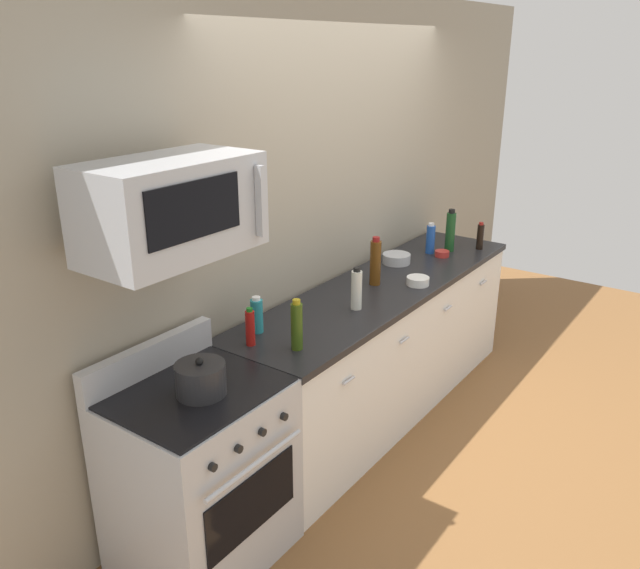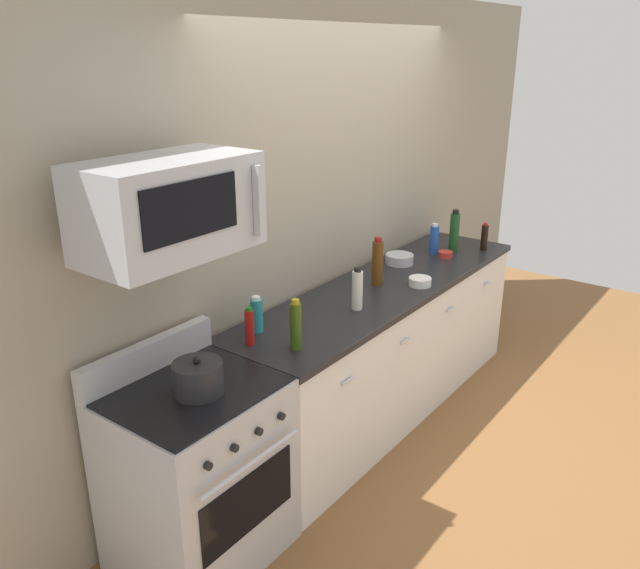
{
  "view_description": "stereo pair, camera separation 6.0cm",
  "coord_description": "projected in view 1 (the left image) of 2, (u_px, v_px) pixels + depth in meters",
  "views": [
    {
      "loc": [
        -3.4,
        -1.93,
        2.37
      ],
      "look_at": [
        -0.79,
        -0.05,
        1.16
      ],
      "focal_mm": 35.99,
      "sensor_mm": 36.0,
      "label": 1
    },
    {
      "loc": [
        -3.37,
        -1.97,
        2.37
      ],
      "look_at": [
        -0.79,
        -0.05,
        1.16
      ],
      "focal_mm": 35.99,
      "sensor_mm": 36.0,
      "label": 2
    }
  ],
  "objects": [
    {
      "name": "bottle_olive_oil",
      "position": [
        297.0,
        326.0,
        3.22
      ],
      "size": [
        0.06,
        0.06,
        0.27
      ],
      "color": "#385114",
      "rests_on": "countertop_slab"
    },
    {
      "name": "bottle_hot_sauce_red",
      "position": [
        250.0,
        327.0,
        3.27
      ],
      "size": [
        0.05,
        0.05,
        0.2
      ],
      "color": "#B21914",
      "rests_on": "countertop_slab"
    },
    {
      "name": "microwave",
      "position": [
        171.0,
        208.0,
        2.6
      ],
      "size": [
        0.74,
        0.44,
        0.4
      ],
      "color": "#B7BABF"
    },
    {
      "name": "counter_unit",
      "position": [
        382.0,
        348.0,
        4.31
      ],
      "size": [
        2.62,
        0.66,
        0.92
      ],
      "color": "white",
      "rests_on": "ground_plane"
    },
    {
      "name": "bowl_steel_prep",
      "position": [
        396.0,
        258.0,
        4.52
      ],
      "size": [
        0.2,
        0.2,
        0.07
      ],
      "color": "#B2B5BA",
      "rests_on": "countertop_slab"
    },
    {
      "name": "bottle_vinegar_white",
      "position": [
        357.0,
        289.0,
        3.71
      ],
      "size": [
        0.06,
        0.06,
        0.25
      ],
      "color": "silver",
      "rests_on": "countertop_slab"
    },
    {
      "name": "range_oven",
      "position": [
        200.0,
        474.0,
        3.03
      ],
      "size": [
        0.76,
        0.69,
        1.07
      ],
      "color": "#B7BABF",
      "rests_on": "ground_plane"
    },
    {
      "name": "ground_plane",
      "position": [
        380.0,
        407.0,
        4.47
      ],
      "size": [
        6.85,
        6.85,
        0.0
      ],
      "primitive_type": "plane",
      "color": "brown"
    },
    {
      "name": "bottle_soda_blue",
      "position": [
        430.0,
        239.0,
        4.72
      ],
      "size": [
        0.07,
        0.07,
        0.23
      ],
      "color": "#1E4CA5",
      "rests_on": "countertop_slab"
    },
    {
      "name": "bowl_white_ceramic",
      "position": [
        418.0,
        281.0,
        4.12
      ],
      "size": [
        0.15,
        0.15,
        0.05
      ],
      "color": "white",
      "rests_on": "countertop_slab"
    },
    {
      "name": "bottle_wine_green",
      "position": [
        450.0,
        231.0,
        4.76
      ],
      "size": [
        0.07,
        0.07,
        0.32
      ],
      "color": "#19471E",
      "rests_on": "countertop_slab"
    },
    {
      "name": "bottle_soy_sauce_dark",
      "position": [
        480.0,
        236.0,
        4.82
      ],
      "size": [
        0.05,
        0.05,
        0.21
      ],
      "color": "black",
      "rests_on": "countertop_slab"
    },
    {
      "name": "stockpot",
      "position": [
        201.0,
        379.0,
        2.81
      ],
      "size": [
        0.22,
        0.22,
        0.18
      ],
      "color": "#262628",
      "rests_on": "range_oven"
    },
    {
      "name": "bottle_dish_soap",
      "position": [
        257.0,
        315.0,
        3.42
      ],
      "size": [
        0.07,
        0.07,
        0.2
      ],
      "color": "teal",
      "rests_on": "countertop_slab"
    },
    {
      "name": "bottle_wine_amber",
      "position": [
        375.0,
        262.0,
        4.09
      ],
      "size": [
        0.07,
        0.07,
        0.32
      ],
      "color": "#59330F",
      "rests_on": "countertop_slab"
    },
    {
      "name": "bowl_red_small",
      "position": [
        442.0,
        253.0,
        4.67
      ],
      "size": [
        0.1,
        0.1,
        0.04
      ],
      "color": "#B72D28",
      "rests_on": "countertop_slab"
    },
    {
      "name": "back_wall",
      "position": [
        333.0,
        210.0,
        4.22
      ],
      "size": [
        5.71,
        0.1,
        2.7
      ],
      "primitive_type": "cube",
      "color": "#9E937F",
      "rests_on": "ground_plane"
    }
  ]
}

